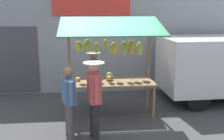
# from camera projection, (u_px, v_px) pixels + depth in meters

# --- Properties ---
(ground_plane) EXTENTS (40.00, 40.00, 0.00)m
(ground_plane) POSITION_uv_depth(u_px,v_px,m) (111.00, 114.00, 7.64)
(ground_plane) COLOR #424244
(street_backdrop) EXTENTS (9.00, 0.30, 3.40)m
(street_backdrop) POSITION_uv_depth(u_px,v_px,m) (102.00, 40.00, 9.40)
(street_backdrop) COLOR #8C939E
(street_backdrop) RESTS_ON ground
(market_stall) EXTENTS (2.50, 1.46, 2.50)m
(market_stall) POSITION_uv_depth(u_px,v_px,m) (111.00, 55.00, 7.39)
(market_stall) COLOR olive
(market_stall) RESTS_ON ground
(vendor_with_sunhat) EXTENTS (0.40, 0.67, 1.55)m
(vendor_with_sunhat) POSITION_uv_depth(u_px,v_px,m) (94.00, 74.00, 8.13)
(vendor_with_sunhat) COLOR navy
(vendor_with_sunhat) RESTS_ON ground
(shopper_with_shopping_bag) EXTENTS (0.32, 0.66, 1.55)m
(shopper_with_shopping_bag) POSITION_uv_depth(u_px,v_px,m) (69.00, 98.00, 6.13)
(shopper_with_shopping_bag) COLOR #4C4C51
(shopper_with_shopping_bag) RESTS_ON ground
(shopper_with_ponytail) EXTENTS (0.44, 0.71, 1.70)m
(shopper_with_ponytail) POSITION_uv_depth(u_px,v_px,m) (94.00, 93.00, 6.01)
(shopper_with_ponytail) COLOR #232328
(shopper_with_ponytail) RESTS_ON ground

